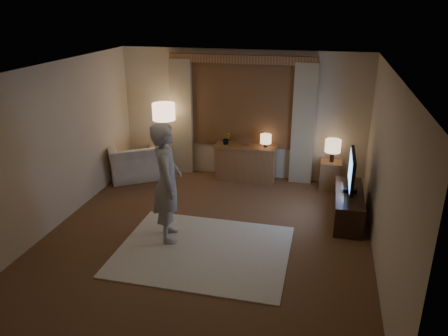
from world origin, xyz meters
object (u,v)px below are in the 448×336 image
(armchair, at_px, (137,160))
(sideboard, at_px, (245,164))
(person, at_px, (167,183))
(tv_stand, at_px, (348,206))
(side_table, at_px, (330,175))

(armchair, bearing_deg, sideboard, 155.65)
(armchair, distance_m, person, 2.76)
(tv_stand, bearing_deg, armchair, 167.66)
(armchair, distance_m, tv_stand, 4.33)
(sideboard, xyz_separation_m, person, (-0.70, -2.62, 0.59))
(tv_stand, distance_m, person, 3.08)
(person, bearing_deg, tv_stand, -84.86)
(sideboard, relative_size, tv_stand, 0.86)
(tv_stand, height_order, person, person)
(sideboard, height_order, side_table, sideboard)
(armchair, height_order, person, person)
(armchair, bearing_deg, side_table, 150.63)
(armchair, height_order, tv_stand, armchair)
(sideboard, height_order, tv_stand, sideboard)
(armchair, xyz_separation_m, tv_stand, (4.23, -0.93, -0.13))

